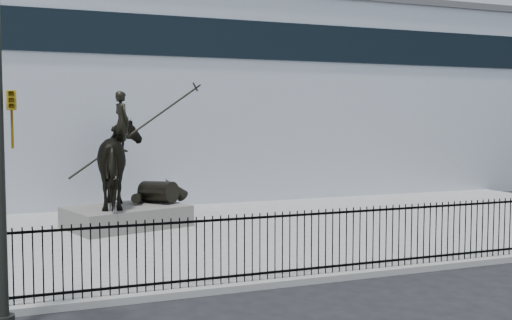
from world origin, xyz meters
name	(u,v)px	position (x,y,z in m)	size (l,w,h in m)	color
ground	(361,294)	(0.00, 0.00, 0.00)	(120.00, 120.00, 0.00)	black
plaza	(248,232)	(0.00, 7.00, 0.07)	(30.00, 12.00, 0.15)	gray
building	(162,103)	(0.00, 20.00, 4.50)	(44.00, 14.00, 9.00)	silver
picket_fence	(333,241)	(0.00, 1.25, 0.90)	(22.10, 0.10, 1.50)	black
statue_plinth	(126,217)	(-3.58, 8.87, 0.49)	(3.65, 2.51, 0.68)	#5A5852
equestrian_statue	(128,163)	(-3.51, 8.89, 2.26)	(4.47, 3.50, 3.96)	black
traffic_signal_left	(12,99)	(-6.75, -0.62, 4.03)	(1.52, 4.84, 7.00)	black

